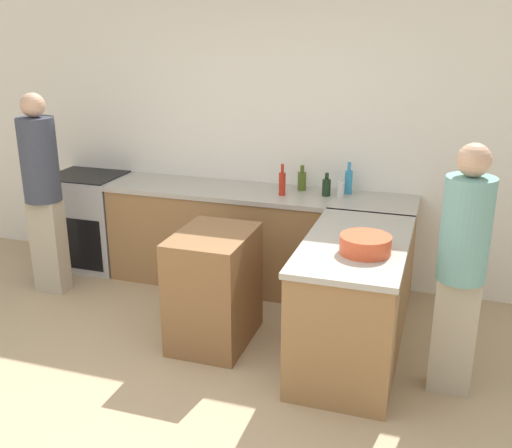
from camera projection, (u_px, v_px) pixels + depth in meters
ground_plane at (150, 423)px, 3.59m from camera, size 14.00×14.00×0.00m
wall_back at (269, 132)px, 5.35m from camera, size 8.00×0.06×2.70m
counter_back at (258, 239)px, 5.34m from camera, size 2.72×0.64×0.89m
counter_peninsula at (353, 301)px, 4.16m from camera, size 0.69×1.38×0.89m
range_oven at (90, 220)px, 5.85m from camera, size 0.72×0.62×0.90m
island_table at (214, 288)px, 4.41m from camera, size 0.53×0.71×0.85m
mixing_bowl at (365, 244)px, 3.79m from camera, size 0.33×0.33×0.12m
hot_sauce_bottle at (282, 183)px, 5.04m from camera, size 0.06×0.06×0.27m
olive_oil_bottle at (302, 180)px, 5.20m from camera, size 0.07×0.07×0.22m
vinegar_bottle_clear at (340, 189)px, 4.99m from camera, size 0.06×0.06×0.18m
wine_bottle_dark at (326, 187)px, 5.04m from camera, size 0.07×0.07×0.20m
dish_soap_bottle at (349, 181)px, 5.09m from camera, size 0.06×0.06×0.27m
person_by_range at (42, 187)px, 5.07m from camera, size 0.31×0.31×1.75m
person_at_peninsula at (462, 262)px, 3.65m from camera, size 0.30×0.30×1.63m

